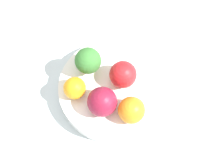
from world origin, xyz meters
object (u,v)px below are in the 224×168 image
bowl (112,90)px  apple_green (102,102)px  apple_red (122,73)px  orange_back (75,88)px  orange_front (133,109)px  broccoli (88,61)px

bowl → apple_green: (0.03, -0.04, 0.05)m
apple_red → orange_back: size_ratio=1.23×
bowl → orange_front: 0.08m
apple_green → orange_back: (-0.05, -0.03, -0.01)m
bowl → apple_green: bearing=-54.1°
broccoli → orange_front: (0.12, 0.02, -0.01)m
broccoli → apple_red: bearing=41.3°
bowl → broccoli: size_ratio=3.33×
bowl → apple_green: size_ratio=3.78×
apple_red → apple_green: apple_green is taller
apple_red → bowl: bearing=-80.8°
apple_green → orange_front: bearing=44.7°
bowl → orange_back: bearing=-110.9°
orange_front → apple_green: bearing=-135.3°
apple_green → orange_front: size_ratio=1.12×
orange_back → broccoli: bearing=121.8°
apple_red → orange_back: apple_red is taller
apple_green → apple_red: bearing=116.7°
apple_red → orange_back: 0.09m
broccoli → apple_green: 0.08m
broccoli → apple_green: (0.08, -0.02, -0.01)m
apple_green → orange_front: (0.04, 0.04, -0.00)m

